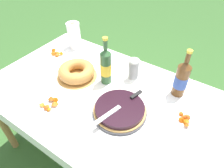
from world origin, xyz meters
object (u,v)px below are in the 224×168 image
at_px(berry_tart, 120,110).
at_px(snack_plate_far, 55,55).
at_px(cider_bottle_green, 106,66).
at_px(snack_plate_left, 52,105).
at_px(snack_plate_right, 184,120).
at_px(serving_knife, 123,104).
at_px(cider_bottle_amber, 181,79).
at_px(bundt_cake, 77,72).
at_px(paper_towel_roll, 74,36).
at_px(cup_stack, 134,69).

height_order(berry_tart, snack_plate_far, berry_tart).
distance_m(cider_bottle_green, snack_plate_left, 0.43).
bearing_deg(snack_plate_right, serving_knife, -158.85).
distance_m(cider_bottle_green, cider_bottle_amber, 0.49).
bearing_deg(bundt_cake, paper_towel_roll, 133.39).
height_order(cider_bottle_green, cider_bottle_amber, cider_bottle_green).
relative_size(berry_tart, snack_plate_right, 1.57).
height_order(cup_stack, paper_towel_roll, paper_towel_roll).
bearing_deg(snack_plate_left, bundt_cake, 102.50).
bearing_deg(snack_plate_far, bundt_cake, -15.20).
xyz_separation_m(cider_bottle_green, snack_plate_far, (-0.54, 0.02, -0.12)).
distance_m(serving_knife, cider_bottle_amber, 0.41).
relative_size(cup_stack, snack_plate_right, 0.78).
relative_size(serving_knife, snack_plate_left, 1.74).
distance_m(snack_plate_left, snack_plate_right, 0.80).
xyz_separation_m(serving_knife, snack_plate_far, (-0.78, 0.18, -0.05)).
bearing_deg(cider_bottle_amber, berry_tart, -122.26).
distance_m(cider_bottle_amber, snack_plate_left, 0.83).
distance_m(bundt_cake, snack_plate_far, 0.34).
bearing_deg(snack_plate_right, paper_towel_roll, 166.16).
xyz_separation_m(cider_bottle_amber, snack_plate_right, (0.11, -0.20, -0.12)).
distance_m(berry_tart, bundt_cake, 0.46).
distance_m(bundt_cake, paper_towel_roll, 0.42).
height_order(cider_bottle_green, snack_plate_far, cider_bottle_green).
bearing_deg(snack_plate_left, berry_tart, 27.33).
relative_size(berry_tart, snack_plate_far, 1.38).
height_order(cider_bottle_green, snack_plate_left, cider_bottle_green).
bearing_deg(snack_plate_left, paper_towel_roll, 119.92).
xyz_separation_m(berry_tart, snack_plate_far, (-0.77, 0.21, -0.02)).
bearing_deg(snack_plate_left, cider_bottle_green, 70.13).
height_order(cider_bottle_amber, paper_towel_roll, cider_bottle_amber).
distance_m(cup_stack, snack_plate_far, 0.69).
bearing_deg(bundt_cake, berry_tart, -15.07).
xyz_separation_m(cup_stack, snack_plate_left, (-0.28, -0.53, -0.07)).
bearing_deg(bundt_cake, snack_plate_right, 2.70).
bearing_deg(cider_bottle_amber, paper_towel_roll, 176.43).
bearing_deg(cider_bottle_amber, cup_stack, -174.45).
xyz_separation_m(cup_stack, paper_towel_roll, (-0.64, 0.09, 0.03)).
distance_m(serving_knife, cup_stack, 0.32).
relative_size(bundt_cake, snack_plate_right, 1.41).
bearing_deg(cider_bottle_green, berry_tart, -39.31).
height_order(snack_plate_far, paper_towel_roll, paper_towel_roll).
bearing_deg(snack_plate_left, snack_plate_far, 134.50).
height_order(cider_bottle_green, snack_plate_right, cider_bottle_green).
relative_size(serving_knife, cup_stack, 2.27).
relative_size(berry_tart, serving_knife, 0.89).
relative_size(cider_bottle_amber, paper_towel_roll, 1.50).
xyz_separation_m(serving_knife, cup_stack, (-0.10, 0.30, 0.02)).
height_order(snack_plate_left, snack_plate_right, same).
bearing_deg(cup_stack, serving_knife, -71.21).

